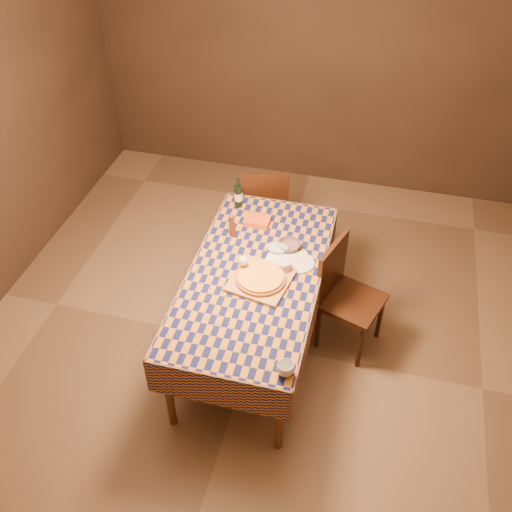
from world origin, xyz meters
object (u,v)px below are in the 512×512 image
object	(u,v)px
wine_bottle	(238,196)
chair_right	(344,291)
bowl	(289,246)
cutting_board	(261,280)
chair_far	(263,205)
white_plate	(299,263)
pizza	(261,277)
dining_table	(254,282)

from	to	relation	value
wine_bottle	chair_right	size ratio (longest dim) A/B	0.29
bowl	wine_bottle	world-z (taller)	wine_bottle
cutting_board	chair_far	xyz separation A→B (m)	(-0.28, 1.20, -0.26)
wine_bottle	cutting_board	bearing A→B (deg)	-64.65
bowl	white_plate	distance (m)	0.18
pizza	wine_bottle	bearing A→B (deg)	115.35
dining_table	wine_bottle	xyz separation A→B (m)	(-0.33, 0.76, 0.18)
bowl	chair_right	xyz separation A→B (m)	(0.45, -0.09, -0.27)
cutting_board	wine_bottle	bearing A→B (deg)	115.35
dining_table	chair_right	world-z (taller)	chair_right
bowl	wine_bottle	xyz separation A→B (m)	(-0.51, 0.42, 0.07)
dining_table	chair_right	distance (m)	0.70
dining_table	bowl	distance (m)	0.40
dining_table	chair_right	size ratio (longest dim) A/B	1.98
pizza	chair_far	xyz separation A→B (m)	(-0.28, 1.20, -0.29)
chair_far	chair_right	bearing A→B (deg)	-46.66
cutting_board	white_plate	size ratio (longest dim) A/B	1.76
wine_bottle	chair_right	distance (m)	1.14
dining_table	chair_far	xyz separation A→B (m)	(-0.22, 1.14, -0.17)
chair_right	wine_bottle	bearing A→B (deg)	151.66
pizza	white_plate	bearing A→B (deg)	48.11
bowl	white_plate	xyz separation A→B (m)	(0.10, -0.15, -0.02)
dining_table	pizza	world-z (taller)	pizza
dining_table	white_plate	size ratio (longest dim) A/B	8.20
dining_table	wine_bottle	bearing A→B (deg)	113.36
cutting_board	pizza	world-z (taller)	pizza
chair_far	bowl	bearing A→B (deg)	-63.60
wine_bottle	dining_table	bearing A→B (deg)	-66.64
wine_bottle	chair_right	bearing A→B (deg)	-28.34
dining_table	chair_far	size ratio (longest dim) A/B	1.98
pizza	cutting_board	bearing A→B (deg)	180.00
cutting_board	white_plate	bearing A→B (deg)	48.11
dining_table	bowl	xyz separation A→B (m)	(0.18, 0.34, 0.10)
pizza	bowl	xyz separation A→B (m)	(0.12, 0.40, -0.02)
wine_bottle	white_plate	bearing A→B (deg)	-42.81
dining_table	chair_right	bearing A→B (deg)	20.95
white_plate	chair_far	distance (m)	1.11
cutting_board	chair_right	distance (m)	0.70
wine_bottle	white_plate	xyz separation A→B (m)	(0.62, -0.57, -0.09)
wine_bottle	chair_far	distance (m)	0.53
pizza	chair_right	world-z (taller)	chair_right
cutting_board	bowl	world-z (taller)	bowl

